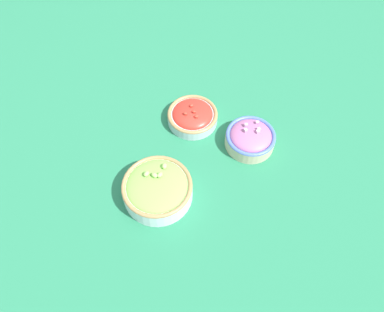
% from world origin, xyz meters
% --- Properties ---
extents(ground_plane, '(3.00, 3.00, 0.00)m').
position_xyz_m(ground_plane, '(0.00, 0.00, 0.00)').
color(ground_plane, '#23704C').
extents(bowl_cherry_tomatoes, '(0.16, 0.16, 0.06)m').
position_xyz_m(bowl_cherry_tomatoes, '(-0.09, -0.13, 0.03)').
color(bowl_cherry_tomatoes, '#B2C1CC').
rests_on(bowl_cherry_tomatoes, ground_plane).
extents(bowl_lettuce, '(0.19, 0.19, 0.08)m').
position_xyz_m(bowl_lettuce, '(0.14, 0.04, 0.04)').
color(bowl_lettuce, silver).
rests_on(bowl_lettuce, ground_plane).
extents(bowl_red_onion, '(0.15, 0.15, 0.07)m').
position_xyz_m(bowl_red_onion, '(-0.18, 0.05, 0.03)').
color(bowl_red_onion, beige).
rests_on(bowl_red_onion, ground_plane).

